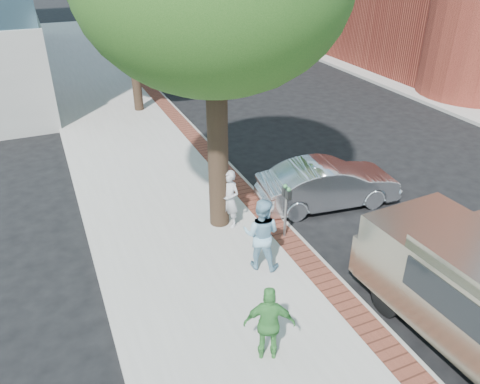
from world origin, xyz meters
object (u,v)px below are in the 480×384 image
person_officer (261,234)px  sedan_silver (328,184)px  person_gray (230,199)px  person_green (269,324)px  parking_meter (286,201)px  bg_car (179,59)px

person_officer → sedan_silver: size_ratio=0.44×
person_gray → person_green: 4.51m
person_green → sedan_silver: (4.19, 4.51, -0.27)m
person_gray → person_green: (-1.05, -4.39, -0.01)m
person_gray → person_officer: 1.92m
parking_meter → person_green: 3.97m
person_officer → sedan_silver: 3.77m
person_green → sedan_silver: size_ratio=0.39×
person_green → person_gray: bearing=-79.0°
person_green → sedan_silver: person_green is taller
person_green → bg_car: person_green is taller
parking_meter → bg_car: (2.41, 17.12, -0.41)m
person_gray → person_green: person_gray is taller
person_gray → sedan_silver: 3.15m
person_gray → person_officer: bearing=-26.7°
person_gray → sedan_silver: bearing=65.9°
person_officer → bg_car: (3.51, 17.98, -0.24)m
person_officer → bg_car: size_ratio=0.38×
person_officer → bg_car: person_officer is taller
parking_meter → person_green: (-2.14, -3.33, -0.27)m
person_green → sedan_silver: bearing=-108.4°
person_officer → person_green: size_ratio=1.13×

